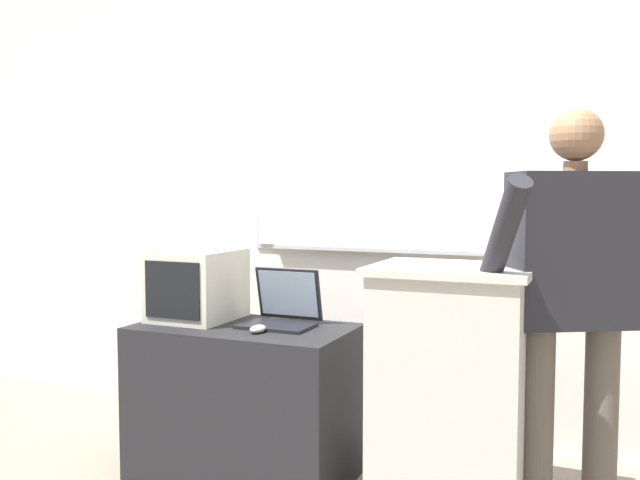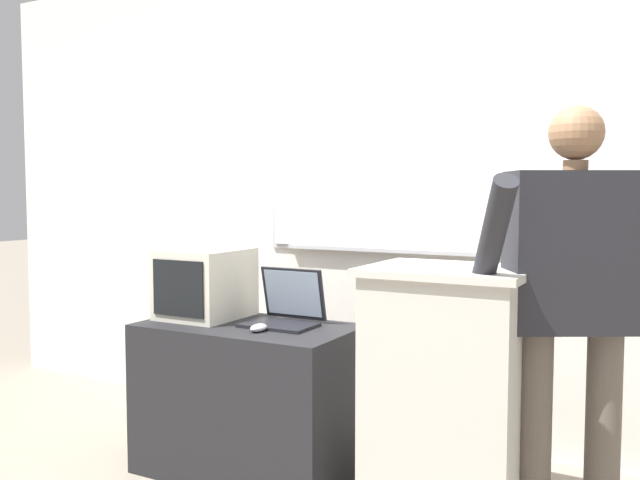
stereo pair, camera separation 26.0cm
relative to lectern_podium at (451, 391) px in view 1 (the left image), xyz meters
The scene contains 8 objects.
back_wall 1.24m from the lectern_podium, 108.39° to the left, with size 6.40×0.17×2.68m.
lectern_podium is the anchor object (origin of this frame).
side_desk 0.97m from the lectern_podium, behind, with size 0.99×0.55×0.70m.
person_presenter 0.63m from the lectern_podium, 11.90° to the left, with size 0.64×0.72×1.63m.
laptop 0.85m from the lectern_podium, behind, with size 0.33×0.27×0.26m.
wireless_keyboard 0.52m from the lectern_podium, 114.26° to the right, with size 0.41×0.12×0.02m.
computer_mouse_by_laptop 0.86m from the lectern_podium, behind, with size 0.06×0.10×0.03m.
crt_monitor 1.30m from the lectern_podium, behind, with size 0.36×0.41×0.33m.
Camera 1 is at (0.87, -2.24, 1.32)m, focal length 38.00 mm.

